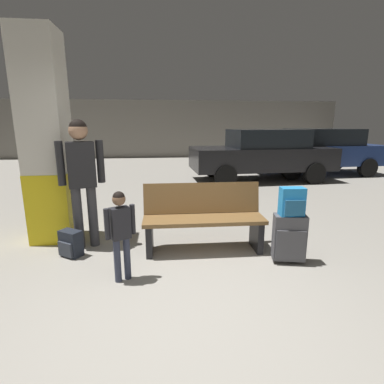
{
  "coord_description": "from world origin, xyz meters",
  "views": [
    {
      "loc": [
        -0.17,
        -2.23,
        1.68
      ],
      "look_at": [
        0.22,
        1.3,
        0.85
      ],
      "focal_mm": 27.61,
      "sensor_mm": 36.0,
      "label": 1
    }
  ],
  "objects_px": {
    "adult": "(82,171)",
    "parked_car_near": "(262,153)",
    "child": "(120,227)",
    "structural_pillar": "(47,141)",
    "bench": "(203,218)",
    "backpack_bright": "(292,202)",
    "suitcase": "(289,238)",
    "backpack_dark_floor": "(71,244)",
    "parked_car_side": "(318,150)"
  },
  "relations": [
    {
      "from": "bench",
      "to": "child",
      "type": "xyz_separation_m",
      "value": [
        -1.0,
        -0.73,
        0.17
      ]
    },
    {
      "from": "bench",
      "to": "parked_car_near",
      "type": "relative_size",
      "value": 0.38
    },
    {
      "from": "bench",
      "to": "adult",
      "type": "relative_size",
      "value": 0.93
    },
    {
      "from": "parked_car_side",
      "to": "bench",
      "type": "bearing_deg",
      "value": -129.9
    },
    {
      "from": "adult",
      "to": "parked_car_near",
      "type": "xyz_separation_m",
      "value": [
        4.08,
        4.55,
        -0.26
      ]
    },
    {
      "from": "structural_pillar",
      "to": "parked_car_near",
      "type": "relative_size",
      "value": 0.69
    },
    {
      "from": "backpack_bright",
      "to": "backpack_dark_floor",
      "type": "xyz_separation_m",
      "value": [
        -2.72,
        0.48,
        -0.6
      ]
    },
    {
      "from": "child",
      "to": "parked_car_near",
      "type": "bearing_deg",
      "value": 57.81
    },
    {
      "from": "suitcase",
      "to": "backpack_bright",
      "type": "bearing_deg",
      "value": -34.1
    },
    {
      "from": "backpack_bright",
      "to": "parked_car_near",
      "type": "bearing_deg",
      "value": 74.22
    },
    {
      "from": "adult",
      "to": "backpack_dark_floor",
      "type": "distance_m",
      "value": 0.96
    },
    {
      "from": "backpack_dark_floor",
      "to": "adult",
      "type": "bearing_deg",
      "value": 64.61
    },
    {
      "from": "structural_pillar",
      "to": "suitcase",
      "type": "distance_m",
      "value": 3.49
    },
    {
      "from": "backpack_bright",
      "to": "adult",
      "type": "relative_size",
      "value": 0.2
    },
    {
      "from": "backpack_bright",
      "to": "adult",
      "type": "xyz_separation_m",
      "value": [
        -2.58,
        0.77,
        0.3
      ]
    },
    {
      "from": "bench",
      "to": "suitcase",
      "type": "xyz_separation_m",
      "value": [
        0.98,
        -0.52,
        -0.12
      ]
    },
    {
      "from": "suitcase",
      "to": "parked_car_near",
      "type": "relative_size",
      "value": 0.14
    },
    {
      "from": "parked_car_side",
      "to": "backpack_dark_floor",
      "type": "bearing_deg",
      "value": -138.62
    },
    {
      "from": "backpack_bright",
      "to": "child",
      "type": "bearing_deg",
      "value": -173.89
    },
    {
      "from": "child",
      "to": "parked_car_near",
      "type": "distance_m",
      "value": 6.54
    },
    {
      "from": "structural_pillar",
      "to": "backpack_dark_floor",
      "type": "xyz_separation_m",
      "value": [
        0.39,
        -0.66,
        -1.27
      ]
    },
    {
      "from": "bench",
      "to": "parked_car_side",
      "type": "relative_size",
      "value": 0.38
    },
    {
      "from": "structural_pillar",
      "to": "parked_car_side",
      "type": "bearing_deg",
      "value": 36.32
    },
    {
      "from": "backpack_bright",
      "to": "child",
      "type": "xyz_separation_m",
      "value": [
        -1.98,
        -0.21,
        -0.16
      ]
    },
    {
      "from": "suitcase",
      "to": "parked_car_near",
      "type": "xyz_separation_m",
      "value": [
        1.5,
        5.32,
        0.48
      ]
    },
    {
      "from": "bench",
      "to": "suitcase",
      "type": "bearing_deg",
      "value": -27.77
    },
    {
      "from": "child",
      "to": "adult",
      "type": "distance_m",
      "value": 1.24
    },
    {
      "from": "bench",
      "to": "parked_car_near",
      "type": "height_order",
      "value": "parked_car_near"
    },
    {
      "from": "backpack_bright",
      "to": "adult",
      "type": "height_order",
      "value": "adult"
    },
    {
      "from": "parked_car_near",
      "to": "backpack_dark_floor",
      "type": "bearing_deg",
      "value": -131.08
    },
    {
      "from": "parked_car_side",
      "to": "child",
      "type": "bearing_deg",
      "value": -131.88
    },
    {
      "from": "backpack_bright",
      "to": "parked_car_near",
      "type": "distance_m",
      "value": 5.53
    },
    {
      "from": "bench",
      "to": "parked_car_side",
      "type": "distance_m",
      "value": 7.38
    },
    {
      "from": "structural_pillar",
      "to": "parked_car_near",
      "type": "bearing_deg",
      "value": 42.23
    },
    {
      "from": "adult",
      "to": "parked_car_near",
      "type": "relative_size",
      "value": 0.41
    },
    {
      "from": "structural_pillar",
      "to": "adult",
      "type": "xyz_separation_m",
      "value": [
        0.53,
        -0.36,
        -0.37
      ]
    },
    {
      "from": "suitcase",
      "to": "child",
      "type": "distance_m",
      "value": 2.01
    },
    {
      "from": "backpack_bright",
      "to": "parked_car_side",
      "type": "xyz_separation_m",
      "value": [
        3.75,
        6.18,
        0.03
      ]
    },
    {
      "from": "adult",
      "to": "suitcase",
      "type": "bearing_deg",
      "value": -16.7
    },
    {
      "from": "parked_car_side",
      "to": "suitcase",
      "type": "bearing_deg",
      "value": -121.25
    },
    {
      "from": "bench",
      "to": "backpack_bright",
      "type": "distance_m",
      "value": 1.16
    },
    {
      "from": "parked_car_side",
      "to": "structural_pillar",
      "type": "bearing_deg",
      "value": -143.68
    },
    {
      "from": "backpack_dark_floor",
      "to": "parked_car_near",
      "type": "xyz_separation_m",
      "value": [
        4.22,
        4.84,
        0.64
      ]
    },
    {
      "from": "structural_pillar",
      "to": "parked_car_near",
      "type": "distance_m",
      "value": 6.26
    },
    {
      "from": "backpack_dark_floor",
      "to": "parked_car_near",
      "type": "height_order",
      "value": "parked_car_near"
    },
    {
      "from": "structural_pillar",
      "to": "backpack_dark_floor",
      "type": "bearing_deg",
      "value": -59.23
    },
    {
      "from": "adult",
      "to": "parked_car_side",
      "type": "xyz_separation_m",
      "value": [
        6.33,
        5.4,
        -0.26
      ]
    },
    {
      "from": "bench",
      "to": "adult",
      "type": "distance_m",
      "value": 1.73
    },
    {
      "from": "adult",
      "to": "parked_car_side",
      "type": "bearing_deg",
      "value": 40.5
    },
    {
      "from": "backpack_bright",
      "to": "parked_car_side",
      "type": "bearing_deg",
      "value": 58.75
    }
  ]
}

